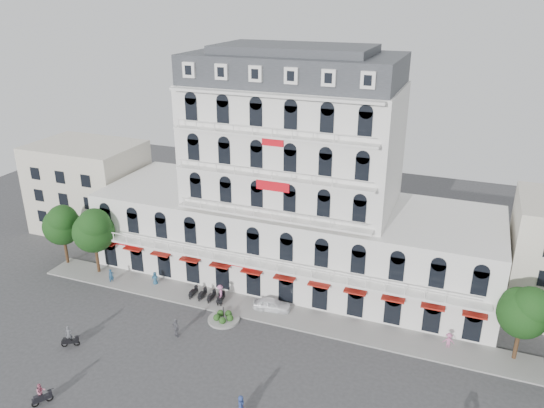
{
  "coord_description": "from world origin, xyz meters",
  "views": [
    {
      "loc": [
        17.87,
        -34.25,
        30.74
      ],
      "look_at": [
        0.66,
        10.0,
        11.68
      ],
      "focal_mm": 35.0,
      "sensor_mm": 36.0,
      "label": 1
    }
  ],
  "objects": [
    {
      "name": "ground",
      "position": [
        0.0,
        0.0,
        0.0
      ],
      "size": [
        120.0,
        120.0,
        0.0
      ],
      "primitive_type": "plane",
      "color": "#38383A",
      "rests_on": "ground"
    },
    {
      "name": "sidewalk",
      "position": [
        0.0,
        9.0,
        0.08
      ],
      "size": [
        53.0,
        4.0,
        0.16
      ],
      "primitive_type": "cube",
      "color": "gray",
      "rests_on": "ground"
    },
    {
      "name": "main_building",
      "position": [
        0.0,
        18.0,
        9.96
      ],
      "size": [
        45.0,
        15.0,
        25.8
      ],
      "color": "silver",
      "rests_on": "ground"
    },
    {
      "name": "flank_building_west",
      "position": [
        -30.0,
        20.0,
        6.0
      ],
      "size": [
        14.0,
        10.0,
        12.0
      ],
      "primitive_type": "cube",
      "color": "beige",
      "rests_on": "ground"
    },
    {
      "name": "traffic_island",
      "position": [
        -3.0,
        6.0,
        0.26
      ],
      "size": [
        3.2,
        3.2,
        1.6
      ],
      "color": "gray",
      "rests_on": "ground"
    },
    {
      "name": "parked_scooter_row",
      "position": [
        -6.35,
        8.8,
        0.0
      ],
      "size": [
        4.4,
        1.8,
        1.1
      ],
      "primitive_type": null,
      "color": "black",
      "rests_on": "ground"
    },
    {
      "name": "tree_west_outer",
      "position": [
        -25.95,
        9.98,
        5.35
      ],
      "size": [
        4.5,
        4.48,
        7.76
      ],
      "color": "#382314",
      "rests_on": "ground"
    },
    {
      "name": "tree_west_inner",
      "position": [
        -20.95,
        9.48,
        5.68
      ],
      "size": [
        4.76,
        4.76,
        8.25
      ],
      "color": "#382314",
      "rests_on": "ground"
    },
    {
      "name": "tree_east_inner",
      "position": [
        24.05,
        9.98,
        5.21
      ],
      "size": [
        4.4,
        4.37,
        7.57
      ],
      "color": "#382314",
      "rests_on": "ground"
    },
    {
      "name": "parked_car",
      "position": [
        0.88,
        9.5,
        0.66
      ],
      "size": [
        4.08,
        2.11,
        1.33
      ],
      "primitive_type": "imported",
      "rotation": [
        0.0,
        0.0,
        1.71
      ],
      "color": "white",
      "rests_on": "ground"
    },
    {
      "name": "rider_west",
      "position": [
        -14.46,
        -2.93,
        0.99
      ],
      "size": [
        1.54,
        1.04,
        2.19
      ],
      "rotation": [
        0.0,
        0.0,
        0.51
      ],
      "color": "black",
      "rests_on": "ground"
    },
    {
      "name": "rider_southwest",
      "position": [
        -11.41,
        -9.72,
        0.98
      ],
      "size": [
        1.1,
        1.5,
        1.98
      ],
      "rotation": [
        0.0,
        0.0,
        1.0
      ],
      "color": "black",
      "rests_on": "ground"
    },
    {
      "name": "rider_east",
      "position": [
        4.04,
        -5.28,
        1.02
      ],
      "size": [
        0.92,
        1.61,
        2.07
      ],
      "rotation": [
        0.0,
        0.0,
        1.98
      ],
      "color": "maroon",
      "rests_on": "ground"
    },
    {
      "name": "rider_center",
      "position": [
        -4.7,
        8.71,
        1.18
      ],
      "size": [
        1.13,
        1.53,
        2.22
      ],
      "rotation": [
        0.0,
        0.0,
        5.23
      ],
      "color": "black",
      "rests_on": "ground"
    },
    {
      "name": "pedestrian_left",
      "position": [
        -13.25,
        9.5,
        0.8
      ],
      "size": [
        0.92,
        0.76,
        1.61
      ],
      "primitive_type": "imported",
      "rotation": [
        0.0,
        0.0,
        0.37
      ],
      "color": "#255171",
      "rests_on": "ground"
    },
    {
      "name": "pedestrian_mid",
      "position": [
        -6.05,
        1.99,
        0.96
      ],
      "size": [
        1.21,
        0.94,
        1.92
      ],
      "primitive_type": "imported",
      "rotation": [
        0.0,
        0.0,
        2.65
      ],
      "color": "slate",
      "rests_on": "ground"
    },
    {
      "name": "pedestrian_right",
      "position": [
        18.35,
        9.5,
        0.82
      ],
      "size": [
        1.1,
        0.68,
        1.63
      ],
      "primitive_type": "imported",
      "rotation": [
        0.0,
        0.0,
        3.22
      ],
      "color": "#BF6594",
      "rests_on": "ground"
    },
    {
      "name": "pedestrian_far",
      "position": [
        -18.12,
        8.1,
        0.85
      ],
      "size": [
        0.67,
        0.74,
        1.7
      ],
      "primitive_type": "imported",
      "rotation": [
        0.0,
        0.0,
        1.02
      ],
      "color": "navy",
      "rests_on": "ground"
    }
  ]
}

